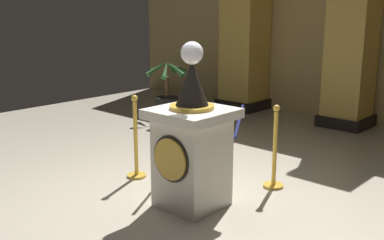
# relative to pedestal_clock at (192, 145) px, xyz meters

# --- Properties ---
(ground_plane) EXTENTS (11.33, 11.33, 0.00)m
(ground_plane) POSITION_rel_pedestal_clock_xyz_m (-0.29, 0.13, -0.67)
(ground_plane) COLOR #B2A893
(back_wall) EXTENTS (11.33, 0.16, 3.81)m
(back_wall) POSITION_rel_pedestal_clock_xyz_m (-0.29, 4.95, 1.23)
(back_wall) COLOR tan
(back_wall) RESTS_ON ground_plane
(pedestal_clock) EXTENTS (0.77, 0.77, 1.75)m
(pedestal_clock) POSITION_rel_pedestal_clock_xyz_m (0.00, 0.00, 0.00)
(pedestal_clock) COLOR silver
(pedestal_clock) RESTS_ON ground_plane
(stanchion_near) EXTENTS (0.24, 0.24, 1.00)m
(stanchion_near) POSITION_rel_pedestal_clock_xyz_m (0.36, 1.05, -0.32)
(stanchion_near) COLOR gold
(stanchion_near) RESTS_ON ground_plane
(stanchion_far) EXTENTS (0.24, 0.24, 1.05)m
(stanchion_far) POSITION_rel_pedestal_clock_xyz_m (-1.10, 0.17, -0.30)
(stanchion_far) COLOR gold
(stanchion_far) RESTS_ON ground_plane
(velvet_rope) EXTENTS (1.20, 1.19, 0.22)m
(velvet_rope) POSITION_rel_pedestal_clock_xyz_m (-0.37, 0.61, 0.12)
(velvet_rope) COLOR #141947
(column_left) EXTENTS (0.92, 0.92, 3.65)m
(column_left) POSITION_rel_pedestal_clock_xyz_m (-2.58, 4.46, 1.14)
(column_left) COLOR black
(column_left) RESTS_ON ground_plane
(column_centre_rear) EXTENTS (0.85, 0.85, 3.65)m
(column_centre_rear) POSITION_rel_pedestal_clock_xyz_m (-0.29, 4.46, 1.14)
(column_centre_rear) COLOR black
(column_centre_rear) RESTS_ON ground_plane
(potted_palm_left) EXTENTS (0.84, 0.79, 1.17)m
(potted_palm_left) POSITION_rel_pedestal_clock_xyz_m (-3.11, 2.70, -0.28)
(potted_palm_left) COLOR black
(potted_palm_left) RESTS_ON ground_plane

